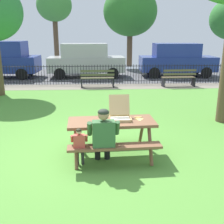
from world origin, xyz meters
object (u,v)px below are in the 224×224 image
(adult_at_table, at_px, (103,135))
(far_tree_midleft, at_px, (54,6))
(pizza_slice_on_table, at_px, (139,118))
(far_tree_center, at_px, (130,12))
(park_bench_center, at_px, (97,79))
(child_at_table, at_px, (79,144))
(park_bench_right, at_px, (179,78))
(parked_car_left, at_px, (86,60))
(pizza_box_open, at_px, (120,113))
(parked_car_center, at_px, (177,59))
(picnic_table_foreground, at_px, (112,128))

(adult_at_table, bearing_deg, far_tree_midleft, 100.84)
(pizza_slice_on_table, relative_size, far_tree_center, 0.04)
(park_bench_center, bearing_deg, child_at_table, -92.47)
(park_bench_right, xyz_separation_m, far_tree_midleft, (-7.03, 8.46, 3.97))
(parked_car_left, xyz_separation_m, far_tree_midleft, (-2.41, 5.19, 3.38))
(parked_car_left, bearing_deg, pizza_box_open, -83.95)
(park_bench_right, xyz_separation_m, parked_car_center, (0.80, 3.27, 0.59))
(adult_at_table, relative_size, child_at_table, 1.44)
(far_tree_center, bearing_deg, child_at_table, -99.73)
(pizza_box_open, bearing_deg, child_at_table, -138.95)
(picnic_table_foreground, distance_m, pizza_box_open, 0.37)
(adult_at_table, height_order, park_bench_right, adult_at_table)
(pizza_box_open, distance_m, pizza_slice_on_table, 0.42)
(park_bench_right, relative_size, parked_car_left, 0.36)
(pizza_box_open, xyz_separation_m, adult_at_table, (-0.37, -0.67, -0.23))
(picnic_table_foreground, relative_size, parked_car_center, 0.42)
(parked_car_center, xyz_separation_m, far_tree_center, (-2.24, 5.19, 3.04))
(park_bench_center, bearing_deg, pizza_slice_on_table, -83.38)
(pizza_box_open, bearing_deg, park_bench_center, 93.61)
(park_bench_right, relative_size, far_tree_midleft, 0.29)
(picnic_table_foreground, distance_m, parked_car_center, 11.78)
(picnic_table_foreground, distance_m, adult_at_table, 0.55)
(adult_at_table, relative_size, far_tree_center, 0.20)
(child_at_table, bearing_deg, picnic_table_foreground, 41.45)
(adult_at_table, xyz_separation_m, far_tree_midleft, (-3.18, 16.60, 3.73))
(picnic_table_foreground, relative_size, child_at_table, 2.26)
(adult_at_table, xyz_separation_m, child_at_table, (-0.46, -0.05, -0.15))
(pizza_box_open, relative_size, parked_car_left, 0.12)
(parked_car_center, distance_m, far_tree_center, 6.42)
(pizza_slice_on_table, bearing_deg, far_tree_midleft, 103.89)
(parked_car_center, bearing_deg, pizza_box_open, -111.68)
(parked_car_left, relative_size, far_tree_center, 0.76)
(park_bench_center, height_order, far_tree_midleft, far_tree_midleft)
(parked_car_left, distance_m, far_tree_midleft, 6.65)
(pizza_slice_on_table, distance_m, park_bench_right, 8.13)
(picnic_table_foreground, bearing_deg, far_tree_center, 82.16)
(far_tree_center, bearing_deg, park_bench_right, -80.29)
(pizza_slice_on_table, xyz_separation_m, park_bench_right, (3.08, 7.52, -0.36))
(child_at_table, bearing_deg, far_tree_center, 80.27)
(pizza_box_open, height_order, parked_car_center, parked_car_center)
(pizza_slice_on_table, xyz_separation_m, parked_car_center, (3.87, 10.79, 0.23))
(parked_car_left, distance_m, far_tree_center, 6.80)
(pizza_slice_on_table, xyz_separation_m, far_tree_midleft, (-3.95, 15.98, 3.61))
(picnic_table_foreground, height_order, park_bench_right, park_bench_right)
(park_bench_center, height_order, parked_car_left, parked_car_left)
(child_at_table, xyz_separation_m, parked_car_left, (-0.31, 11.47, 0.50))
(pizza_slice_on_table, distance_m, parked_car_center, 11.46)
(park_bench_center, distance_m, parked_car_center, 5.79)
(park_bench_center, bearing_deg, far_tree_midleft, 110.00)
(pizza_box_open, bearing_deg, picnic_table_foreground, -140.37)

